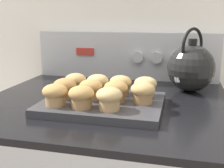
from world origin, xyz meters
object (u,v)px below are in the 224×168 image
object	(u,v)px
muffin_r1_c3	(143,92)
muffin_r2_c2	(120,84)
muffin_r2_c1	(98,83)
muffin_r2_c3	(145,86)
muffin_r1_c1	(91,89)
muffin_r0_c1	(81,96)
muffin_r1_c0	(65,88)
muffin_r1_c2	(116,90)
muffin_pan	(103,104)
muffin_r2_c0	(76,82)
tea_kettle	(191,67)
muffin_r0_c2	(109,98)
muffin_r0_c0	(55,94)

from	to	relation	value
muffin_r1_c3	muffin_r2_c2	xyz separation A→B (m)	(-0.08, 0.07, 0.00)
muffin_r2_c1	muffin_r2_c2	distance (m)	0.07
muffin_r2_c3	muffin_r1_c1	bearing A→B (deg)	-153.64
muffin_r0_c1	muffin_r2_c1	size ratio (longest dim) A/B	1.00
muffin_r1_c1	muffin_r2_c2	bearing A→B (deg)	46.03
muffin_r1_c0	muffin_r1_c2	world-z (taller)	same
muffin_r2_c1	muffin_r2_c3	xyz separation A→B (m)	(0.15, 0.00, 0.00)
muffin_r1_c0	muffin_r1_c3	bearing A→B (deg)	1.44
muffin_r1_c2	muffin_pan	bearing A→B (deg)	-177.47
muffin_r2_c3	muffin_r2_c2	bearing A→B (deg)	179.55
muffin_r1_c1	muffin_r0_c1	bearing A→B (deg)	-90.52
muffin_pan	muffin_r0_c1	xyz separation A→B (m)	(-0.04, -0.08, 0.04)
muffin_r1_c0	muffin_r2_c0	bearing A→B (deg)	87.13
muffin_pan	tea_kettle	distance (m)	0.36
muffin_r1_c2	muffin_r2_c0	world-z (taller)	same
muffin_r0_c2	muffin_r1_c0	xyz separation A→B (m)	(-0.15, 0.07, 0.00)
muffin_r0_c2	muffin_r1_c1	bearing A→B (deg)	134.10
muffin_pan	muffin_r1_c2	distance (m)	0.06
muffin_r1_c0	muffin_r2_c0	xyz separation A→B (m)	(0.00, 0.08, 0.00)
muffin_pan	muffin_r2_c1	bearing A→B (deg)	116.28
muffin_r2_c1	muffin_r2_c3	world-z (taller)	same
tea_kettle	muffin_r2_c1	bearing A→B (deg)	-148.15
muffin_r0_c2	muffin_r2_c0	world-z (taller)	same
muffin_pan	muffin_r2_c2	bearing A→B (deg)	64.57
muffin_r0_c0	muffin_r1_c3	size ratio (longest dim) A/B	1.00
muffin_r0_c2	muffin_r1_c2	distance (m)	0.08
muffin_r2_c0	muffin_r1_c2	bearing A→B (deg)	-26.00
muffin_pan	muffin_r0_c1	world-z (taller)	muffin_r0_c1
muffin_r1_c3	tea_kettle	world-z (taller)	tea_kettle
muffin_r0_c0	muffin_r0_c2	xyz separation A→B (m)	(0.15, -0.00, 0.00)
muffin_r0_c0	muffin_r2_c0	xyz separation A→B (m)	(0.00, 0.15, 0.00)
muffin_r2_c1	tea_kettle	size ratio (longest dim) A/B	0.31
muffin_r0_c0	muffin_r0_c2	bearing A→B (deg)	-0.41
muffin_r2_c2	muffin_r1_c3	bearing A→B (deg)	-42.62
muffin_r1_c0	muffin_r2_c1	bearing A→B (deg)	45.05
muffin_pan	muffin_r1_c0	xyz separation A→B (m)	(-0.12, -0.00, 0.04)
muffin_r0_c0	tea_kettle	bearing A→B (deg)	42.12
muffin_r1_c3	muffin_r2_c2	size ratio (longest dim) A/B	1.00
muffin_r0_c0	muffin_r2_c1	world-z (taller)	same
muffin_r0_c2	muffin_r2_c3	distance (m)	0.17
muffin_r1_c2	muffin_r2_c0	bearing A→B (deg)	154.00
muffin_r1_c1	muffin_r2_c0	bearing A→B (deg)	135.82
tea_kettle	muffin_r0_c2	bearing A→B (deg)	-122.68
muffin_r0_c2	muffin_r1_c3	xyz separation A→B (m)	(0.08, 0.08, 0.00)
muffin_r1_c1	muffin_r2_c1	world-z (taller)	same
muffin_r1_c2	muffin_r1_c3	world-z (taller)	same
muffin_r0_c1	muffin_r2_c0	distance (m)	0.17
muffin_r2_c3	muffin_r0_c0	bearing A→B (deg)	-146.44
muffin_r2_c0	muffin_r2_c2	size ratio (longest dim) A/B	1.00
muffin_r2_c3	muffin_pan	bearing A→B (deg)	-146.39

